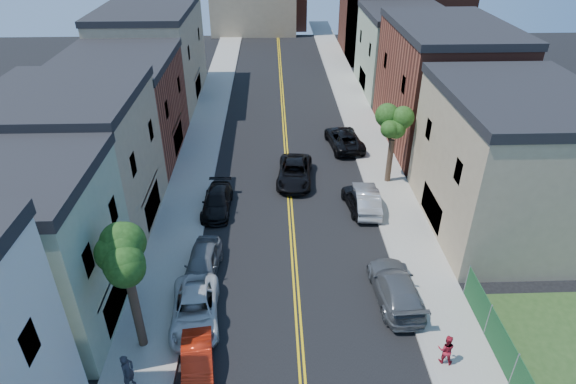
{
  "coord_description": "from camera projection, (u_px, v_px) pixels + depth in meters",
  "views": [
    {
      "loc": [
        -1.2,
        -2.98,
        19.18
      ],
      "look_at": [
        -0.2,
        25.4,
        2.0
      ],
      "focal_mm": 29.92,
      "sensor_mm": 36.0,
      "label": 1
    }
  ],
  "objects": [
    {
      "name": "pedestrian_right",
      "position": [
        446.0,
        349.0,
        22.79
      ],
      "size": [
        0.96,
        0.85,
        1.66
      ],
      "primitive_type": "imported",
      "rotation": [
        0.0,
        0.0,
        2.83
      ],
      "color": "#A8192A",
      "rests_on": "sidewalk_right"
    },
    {
      "name": "black_car_right",
      "position": [
        360.0,
        200.0,
        34.61
      ],
      "size": [
        2.4,
        4.69,
        1.53
      ],
      "primitive_type": "imported",
      "rotation": [
        0.0,
        0.0,
        3.28
      ],
      "color": "black",
      "rests_on": "ground"
    },
    {
      "name": "curb_left",
      "position": [
        222.0,
        132.0,
        46.49
      ],
      "size": [
        0.3,
        100.0,
        0.15
      ],
      "primitive_type": "cube",
      "color": "gray",
      "rests_on": "ground"
    },
    {
      "name": "bldg_left_brick",
      "position": [
        122.0,
        111.0,
        40.81
      ],
      "size": [
        9.0,
        12.0,
        8.0
      ],
      "primitive_type": "cube",
      "color": "brown",
      "rests_on": "ground"
    },
    {
      "name": "sidewalk_right",
      "position": [
        365.0,
        130.0,
        46.92
      ],
      "size": [
        3.2,
        100.0,
        0.15
      ],
      "primitive_type": "cube",
      "color": "gray",
      "rests_on": "ground"
    },
    {
      "name": "bldg_left_tan_far",
      "position": [
        154.0,
        56.0,
        52.39
      ],
      "size": [
        9.0,
        16.0,
        9.5
      ],
      "primitive_type": "cube",
      "color": "#998466",
      "rests_on": "ground"
    },
    {
      "name": "red_sedan",
      "position": [
        198.0,
        361.0,
        22.56
      ],
      "size": [
        1.97,
        4.29,
        1.36
      ],
      "primitive_type": "imported",
      "rotation": [
        0.0,
        0.0,
        0.13
      ],
      "color": "red",
      "rests_on": "ground"
    },
    {
      "name": "grey_car_left",
      "position": [
        203.0,
        263.0,
        28.49
      ],
      "size": [
        2.21,
        4.85,
        1.61
      ],
      "primitive_type": "imported",
      "rotation": [
        0.0,
        0.0,
        -0.07
      ],
      "color": "#595C61",
      "rests_on": "ground"
    },
    {
      "name": "bldg_left_palegrn",
      "position": [
        15.0,
        257.0,
        23.58
      ],
      "size": [
        9.0,
        8.0,
        8.5
      ],
      "primitive_type": "cube",
      "color": "gray",
      "rests_on": "ground"
    },
    {
      "name": "bldg_right_palegrn",
      "position": [
        403.0,
        54.0,
        55.2
      ],
      "size": [
        9.0,
        12.0,
        8.5
      ],
      "primitive_type": "cube",
      "color": "gray",
      "rests_on": "ground"
    },
    {
      "name": "dark_car_right_far",
      "position": [
        344.0,
        139.0,
        43.52
      ],
      "size": [
        3.41,
        6.15,
        1.63
      ],
      "primitive_type": "imported",
      "rotation": [
        0.0,
        0.0,
        3.27
      ],
      "color": "black",
      "rests_on": "ground"
    },
    {
      "name": "grey_car_right",
      "position": [
        396.0,
        287.0,
        26.69
      ],
      "size": [
        2.55,
        5.75,
        1.64
      ],
      "primitive_type": "imported",
      "rotation": [
        0.0,
        0.0,
        3.19
      ],
      "color": "#515558",
      "rests_on": "ground"
    },
    {
      "name": "black_suv_lane",
      "position": [
        295.0,
        172.0,
        38.13
      ],
      "size": [
        3.19,
        5.95,
        1.59
      ],
      "primitive_type": "imported",
      "rotation": [
        0.0,
        0.0,
        -0.1
      ],
      "color": "black",
      "rests_on": "ground"
    },
    {
      "name": "white_pickup",
      "position": [
        195.0,
        310.0,
        25.31
      ],
      "size": [
        2.89,
        5.51,
        1.48
      ],
      "primitive_type": "imported",
      "rotation": [
        0.0,
        0.0,
        0.08
      ],
      "color": "silver",
      "rests_on": "ground"
    },
    {
      "name": "tree_right_far",
      "position": [
        396.0,
        114.0,
        35.43
      ],
      "size": [
        4.4,
        4.4,
        8.03
      ],
      "color": "#35251A",
      "rests_on": "sidewalk_right"
    },
    {
      "name": "bldg_right_tan",
      "position": [
        507.0,
        166.0,
        31.13
      ],
      "size": [
        9.0,
        12.0,
        9.0
      ],
      "primitive_type": "cube",
      "color": "#998466",
      "rests_on": "ground"
    },
    {
      "name": "curb_right",
      "position": [
        348.0,
        130.0,
        46.86
      ],
      "size": [
        0.3,
        100.0,
        0.15
      ],
      "primitive_type": "cube",
      "color": "gray",
      "rests_on": "ground"
    },
    {
      "name": "church",
      "position": [
        396.0,
        3.0,
        66.6
      ],
      "size": [
        16.2,
        14.2,
        22.6
      ],
      "color": "#4C2319",
      "rests_on": "ground"
    },
    {
      "name": "bldg_right_brick",
      "position": [
        442.0,
        88.0,
        42.84
      ],
      "size": [
        9.0,
        14.0,
        10.0
      ],
      "primitive_type": "cube",
      "color": "brown",
      "rests_on": "ground"
    },
    {
      "name": "sidewalk_left",
      "position": [
        203.0,
        133.0,
        46.44
      ],
      "size": [
        3.2,
        100.0,
        0.15
      ],
      "primitive_type": "cube",
      "color": "gray",
      "rests_on": "ground"
    },
    {
      "name": "black_car_left",
      "position": [
        217.0,
        201.0,
        34.57
      ],
      "size": [
        2.14,
        4.95,
        1.42
      ],
      "primitive_type": "imported",
      "rotation": [
        0.0,
        0.0,
        -0.03
      ],
      "color": "black",
      "rests_on": "ground"
    },
    {
      "name": "silver_car_right",
      "position": [
        366.0,
        199.0,
        34.66
      ],
      "size": [
        1.95,
        4.93,
        1.6
      ],
      "primitive_type": "imported",
      "rotation": [
        0.0,
        0.0,
        3.09
      ],
      "color": "#9EA0A5",
      "rests_on": "ground"
    },
    {
      "name": "tree_left_mid",
      "position": [
        121.0,
        241.0,
        20.85
      ],
      "size": [
        5.2,
        5.2,
        9.29
      ],
      "color": "#35251A",
      "rests_on": "sidewalk_left"
    },
    {
      "name": "pedestrian_left",
      "position": [
        128.0,
        372.0,
        21.53
      ],
      "size": [
        0.69,
        0.83,
        1.94
      ],
      "primitive_type": "imported",
      "rotation": [
        0.0,
        0.0,
        1.19
      ],
      "color": "#27282F",
      "rests_on": "sidewalk_left"
    },
    {
      "name": "bldg_left_tan_near",
      "position": [
        76.0,
        166.0,
        31.14
      ],
      "size": [
        9.0,
        10.0,
        9.0
      ],
      "primitive_type": "cube",
      "color": "#998466",
      "rests_on": "ground"
    }
  ]
}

